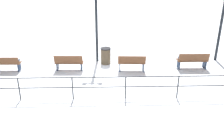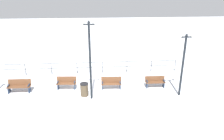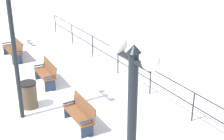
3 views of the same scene
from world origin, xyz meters
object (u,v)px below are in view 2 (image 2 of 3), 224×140
(bench_second, at_px, (66,83))
(lamppost_middle, at_px, (90,52))
(bench_fourth, at_px, (155,82))
(trash_bin, at_px, (84,89))
(bench_third, at_px, (111,83))
(lamppost_far, at_px, (184,57))
(bench_nearest, at_px, (19,86))

(bench_second, height_order, lamppost_middle, lamppost_middle)
(bench_fourth, xyz_separation_m, lamppost_middle, (1.40, -4.81, 2.86))
(bench_fourth, height_order, lamppost_middle, lamppost_middle)
(bench_second, bearing_deg, trash_bin, 52.75)
(bench_third, distance_m, lamppost_far, 5.46)
(lamppost_far, bearing_deg, bench_fourth, -135.48)
(bench_nearest, height_order, lamppost_middle, lamppost_middle)
(lamppost_middle, distance_m, trash_bin, 2.91)
(bench_nearest, height_order, lamppost_far, lamppost_far)
(bench_third, relative_size, trash_bin, 1.62)
(bench_nearest, xyz_separation_m, trash_bin, (0.91, 4.72, -0.02))
(bench_second, relative_size, bench_fourth, 0.98)
(bench_nearest, distance_m, lamppost_far, 11.73)
(bench_second, distance_m, lamppost_middle, 3.75)
(bench_third, distance_m, trash_bin, 2.19)
(bench_second, bearing_deg, bench_third, 89.67)
(bench_fourth, bearing_deg, lamppost_far, 45.60)
(lamppost_middle, bearing_deg, bench_third, 133.53)
(bench_nearest, bearing_deg, bench_fourth, 90.84)
(bench_nearest, relative_size, bench_third, 1.08)
(bench_nearest, xyz_separation_m, bench_second, (-0.26, 3.35, -0.00))
(lamppost_middle, xyz_separation_m, trash_bin, (-0.44, -0.50, -2.83))
(bench_second, relative_size, lamppost_far, 0.33)
(trash_bin, bearing_deg, bench_fourth, 100.27)
(bench_fourth, distance_m, lamppost_far, 3.09)
(bench_fourth, height_order, lamppost_far, lamppost_far)
(bench_second, height_order, trash_bin, trash_bin)
(bench_fourth, relative_size, lamppost_middle, 0.28)
(bench_second, height_order, bench_fourth, bench_second)
(bench_nearest, height_order, bench_fourth, bench_nearest)
(bench_fourth, xyz_separation_m, lamppost_far, (1.40, 1.38, 2.39))
(bench_nearest, height_order, bench_third, bench_nearest)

